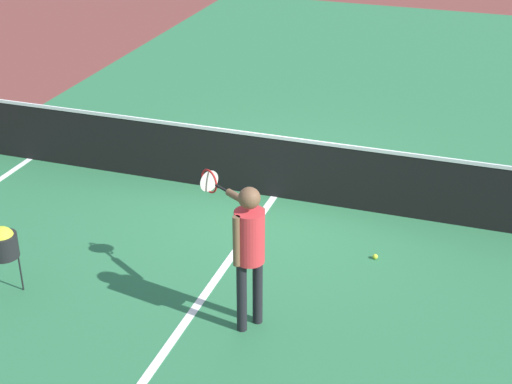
% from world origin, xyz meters
% --- Properties ---
extents(ground_plane, '(60.00, 60.00, 0.00)m').
position_xyz_m(ground_plane, '(0.00, 0.00, 0.00)').
color(ground_plane, brown).
extents(court_surface_inbounds, '(10.62, 24.40, 0.00)m').
position_xyz_m(court_surface_inbounds, '(0.00, 0.00, 0.00)').
color(court_surface_inbounds, '#2D7247').
rests_on(court_surface_inbounds, ground_plane).
extents(line_center_service, '(0.10, 6.40, 0.01)m').
position_xyz_m(line_center_service, '(0.00, -3.20, 0.00)').
color(line_center_service, white).
rests_on(line_center_service, ground_plane).
extents(net, '(9.97, 0.09, 1.07)m').
position_xyz_m(net, '(0.00, 0.00, 0.49)').
color(net, '#33383D').
rests_on(net, ground_plane).
extents(player_near, '(0.98, 0.91, 1.68)m').
position_xyz_m(player_near, '(0.67, -3.02, 1.05)').
color(player_near, black).
rests_on(player_near, ground_plane).
extents(ball_hopper, '(0.34, 0.34, 0.87)m').
position_xyz_m(ball_hopper, '(-2.16, -3.35, 0.68)').
color(ball_hopper, black).
rests_on(ball_hopper, ground_plane).
extents(tennis_ball_near_net, '(0.07, 0.07, 0.07)m').
position_xyz_m(tennis_ball_near_net, '(1.72, -1.22, 0.03)').
color(tennis_ball_near_net, '#CCE033').
rests_on(tennis_ball_near_net, ground_plane).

